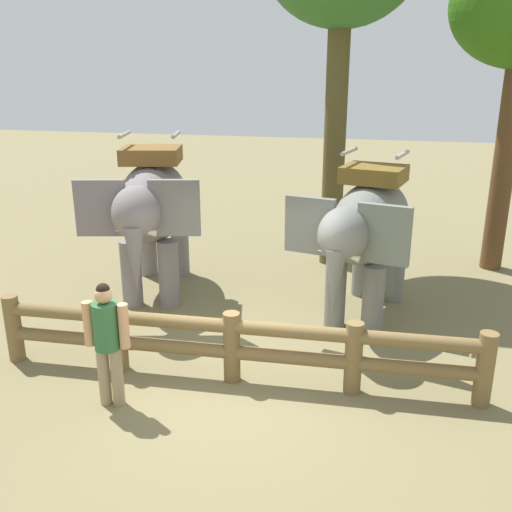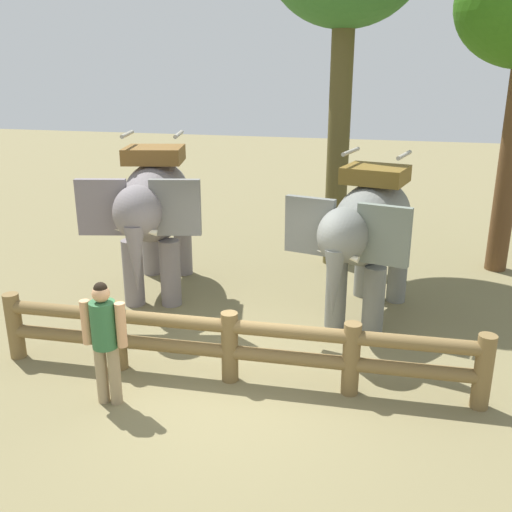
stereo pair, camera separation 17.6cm
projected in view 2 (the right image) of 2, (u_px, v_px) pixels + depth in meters
ground_plane at (226, 387)px, 8.01m from camera, size 60.00×60.00×0.00m
log_fence at (230, 342)px, 8.01m from camera, size 7.04×0.55×1.05m
elephant_near_left at (155, 207)px, 10.86m from camera, size 2.34×3.74×3.13m
elephant_center at (368, 229)px, 9.74m from camera, size 2.19×3.52×2.95m
tourist_woman_in_black at (105, 335)px, 7.35m from camera, size 0.61×0.36×1.73m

